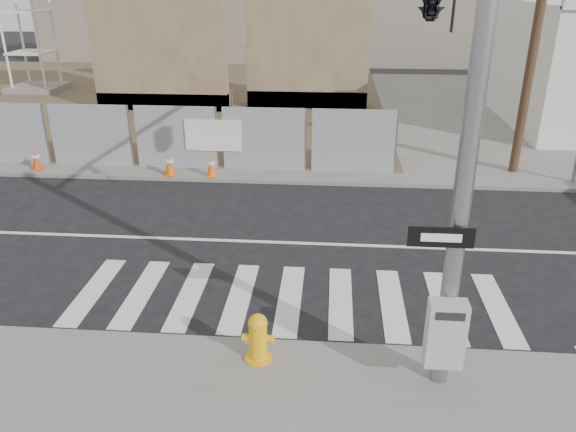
# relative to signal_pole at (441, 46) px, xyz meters

# --- Properties ---
(ground) EXTENTS (100.00, 100.00, 0.00)m
(ground) POSITION_rel_signal_pole_xyz_m (-2.49, 2.05, -4.78)
(ground) COLOR black
(ground) RESTS_ON ground
(sidewalk_far) EXTENTS (50.00, 20.00, 0.12)m
(sidewalk_far) POSITION_rel_signal_pole_xyz_m (-2.49, 16.05, -4.72)
(sidewalk_far) COLOR slate
(sidewalk_far) RESTS_ON ground
(signal_pole) EXTENTS (0.96, 5.87, 7.00)m
(signal_pole) POSITION_rel_signal_pole_xyz_m (0.00, 0.00, 0.00)
(signal_pole) COLOR gray
(signal_pole) RESTS_ON sidewalk_near
(chain_link_fence) EXTENTS (24.60, 0.04, 2.00)m
(chain_link_fence) POSITION_rel_signal_pole_xyz_m (-12.49, 7.05, -3.66)
(chain_link_fence) COLOR gray
(chain_link_fence) RESTS_ON sidewalk_far
(concrete_wall_left) EXTENTS (6.00, 1.30, 8.00)m
(concrete_wall_left) POSITION_rel_signal_pole_xyz_m (-9.49, 15.13, -1.40)
(concrete_wall_left) COLOR brown
(concrete_wall_left) RESTS_ON sidewalk_far
(concrete_wall_right) EXTENTS (5.50, 1.30, 8.00)m
(concrete_wall_right) POSITION_rel_signal_pole_xyz_m (-2.99, 16.13, -1.40)
(concrete_wall_right) COLOR brown
(concrete_wall_right) RESTS_ON sidewalk_far
(utility_pole_right) EXTENTS (1.60, 0.28, 10.00)m
(utility_pole_right) POSITION_rel_signal_pole_xyz_m (4.01, 7.55, 0.42)
(utility_pole_right) COLOR #493322
(utility_pole_right) RESTS_ON sidewalk_far
(fire_hydrant) EXTENTS (0.53, 0.52, 0.85)m
(fire_hydrant) POSITION_rel_signal_pole_xyz_m (-2.84, -2.50, -4.24)
(fire_hydrant) COLOR #FDAA0E
(fire_hydrant) RESTS_ON sidewalk_near
(traffic_cone_b) EXTENTS (0.36, 0.36, 0.66)m
(traffic_cone_b) POSITION_rel_signal_pole_xyz_m (-11.17, 6.49, -4.34)
(traffic_cone_b) COLOR #D93D0B
(traffic_cone_b) RESTS_ON sidewalk_far
(traffic_cone_c) EXTENTS (0.46, 0.46, 0.72)m
(traffic_cone_c) POSITION_rel_signal_pole_xyz_m (-6.75, 6.27, -4.31)
(traffic_cone_c) COLOR #ED570C
(traffic_cone_c) RESTS_ON sidewalk_far
(traffic_cone_d) EXTENTS (0.39, 0.39, 0.66)m
(traffic_cone_d) POSITION_rel_signal_pole_xyz_m (-5.45, 6.27, -4.34)
(traffic_cone_d) COLOR #FF5F0D
(traffic_cone_d) RESTS_ON sidewalk_far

